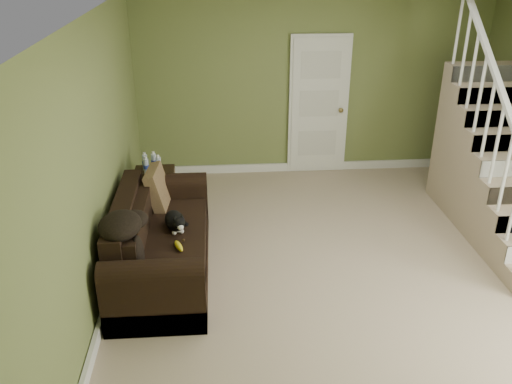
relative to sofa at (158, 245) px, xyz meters
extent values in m
cube|color=tan|center=(2.02, -0.11, -0.32)|extent=(5.00, 5.50, 0.01)
cube|color=white|center=(2.02, -0.11, 2.28)|extent=(5.00, 5.50, 0.01)
cube|color=olive|center=(2.02, 2.64, 0.98)|extent=(5.00, 0.04, 2.60)
cube|color=olive|center=(2.02, -2.86, 0.98)|extent=(5.00, 0.04, 2.60)
cube|color=olive|center=(-0.48, -0.11, 0.98)|extent=(0.04, 5.50, 2.60)
cube|color=white|center=(2.02, 2.61, -0.26)|extent=(5.00, 0.04, 0.12)
cube|color=white|center=(-0.45, -0.11, -0.26)|extent=(0.04, 5.50, 0.12)
cube|color=white|center=(2.12, 2.61, 0.69)|extent=(0.86, 0.05, 2.02)
cube|color=white|center=(2.12, 2.59, 0.68)|extent=(0.78, 0.04, 1.96)
sphere|color=olive|center=(2.44, 2.54, 0.63)|extent=(0.07, 0.07, 0.07)
cylinder|color=white|center=(3.57, -0.03, 0.73)|extent=(0.04, 0.04, 0.90)
cylinder|color=white|center=(3.57, 0.24, 0.93)|extent=(0.04, 0.04, 0.90)
cube|color=tan|center=(4.02, 0.51, 0.18)|extent=(1.00, 0.27, 1.00)
cylinder|color=white|center=(3.57, 0.51, 1.13)|extent=(0.04, 0.04, 0.90)
cube|color=tan|center=(4.02, 0.78, 0.28)|extent=(1.00, 0.27, 1.20)
cylinder|color=white|center=(3.57, 0.78, 1.33)|extent=(0.04, 0.04, 0.90)
cube|color=tan|center=(4.02, 1.05, 0.38)|extent=(1.00, 0.27, 1.40)
cylinder|color=white|center=(3.57, 1.05, 1.53)|extent=(0.04, 0.04, 0.90)
cube|color=tan|center=(4.02, 1.32, 0.48)|extent=(1.00, 0.27, 1.60)
cylinder|color=white|center=(3.57, 1.32, 1.73)|extent=(0.04, 0.04, 0.90)
cube|color=tan|center=(4.02, 1.59, 0.58)|extent=(1.00, 0.27, 1.80)
cylinder|color=white|center=(3.57, 1.59, 1.93)|extent=(0.04, 0.04, 0.90)
cube|color=white|center=(3.57, 0.51, 1.58)|extent=(0.06, 2.46, 1.84)
cube|color=black|center=(0.05, 0.00, -0.20)|extent=(0.91, 2.11, 0.24)
cube|color=black|center=(0.14, 0.00, 0.03)|extent=(0.69, 1.60, 0.21)
cube|color=black|center=(0.05, -0.94, -0.02)|extent=(0.91, 0.24, 0.60)
cube|color=black|center=(0.05, 0.94, -0.02)|extent=(0.91, 0.24, 0.60)
cylinder|color=black|center=(0.05, -0.94, 0.28)|extent=(0.91, 0.24, 0.24)
cylinder|color=black|center=(0.05, 0.94, 0.28)|extent=(0.91, 0.24, 0.24)
cube|color=black|center=(-0.31, 0.00, 0.22)|extent=(0.19, 1.63, 0.61)
cube|color=black|center=(-0.17, 0.00, 0.29)|extent=(0.13, 1.58, 0.34)
cube|color=black|center=(-0.15, 1.32, -0.03)|extent=(0.49, 0.49, 0.59)
cylinder|color=silver|center=(-0.23, 1.26, 0.37)|extent=(0.06, 0.06, 0.20)
cylinder|color=#283B9F|center=(-0.23, 1.26, 0.37)|extent=(0.07, 0.07, 0.05)
cylinder|color=white|center=(-0.23, 1.26, 0.48)|extent=(0.03, 0.03, 0.03)
cylinder|color=silver|center=(-0.08, 1.30, 0.37)|extent=(0.06, 0.06, 0.20)
cylinder|color=#283B9F|center=(-0.08, 1.30, 0.37)|extent=(0.07, 0.07, 0.05)
cylinder|color=white|center=(-0.08, 1.30, 0.48)|extent=(0.03, 0.03, 0.03)
cylinder|color=silver|center=(-0.15, 1.42, 0.37)|extent=(0.06, 0.06, 0.20)
cylinder|color=#283B9F|center=(-0.15, 1.42, 0.37)|extent=(0.07, 0.07, 0.05)
cylinder|color=white|center=(-0.15, 1.42, 0.48)|extent=(0.03, 0.03, 0.03)
cylinder|color=silver|center=(-0.26, 1.40, 0.37)|extent=(0.06, 0.06, 0.20)
cylinder|color=#283B9F|center=(-0.26, 1.40, 0.37)|extent=(0.07, 0.07, 0.05)
cylinder|color=white|center=(-0.26, 1.40, 0.48)|extent=(0.03, 0.03, 0.03)
ellipsoid|color=black|center=(0.18, 0.10, 0.23)|extent=(0.29, 0.39, 0.19)
ellipsoid|color=white|center=(0.18, 0.01, 0.19)|extent=(0.15, 0.17, 0.10)
sphere|color=black|center=(0.18, -0.09, 0.29)|extent=(0.16, 0.16, 0.13)
ellipsoid|color=white|center=(0.18, -0.14, 0.27)|extent=(0.08, 0.07, 0.06)
cone|color=black|center=(0.14, -0.07, 0.36)|extent=(0.06, 0.06, 0.06)
cone|color=black|center=(0.21, -0.07, 0.36)|extent=(0.06, 0.06, 0.06)
cylinder|color=black|center=(0.27, 0.23, 0.16)|extent=(0.17, 0.24, 0.04)
ellipsoid|color=yellow|center=(0.23, -0.31, 0.16)|extent=(0.13, 0.22, 0.06)
cube|color=#4E341F|center=(-0.04, 0.70, 0.32)|extent=(0.28, 0.51, 0.51)
ellipsoid|color=black|center=(-0.25, -0.55, 0.55)|extent=(0.49, 0.58, 0.21)
camera|label=1|loc=(0.65, -4.90, 2.89)|focal=38.00mm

